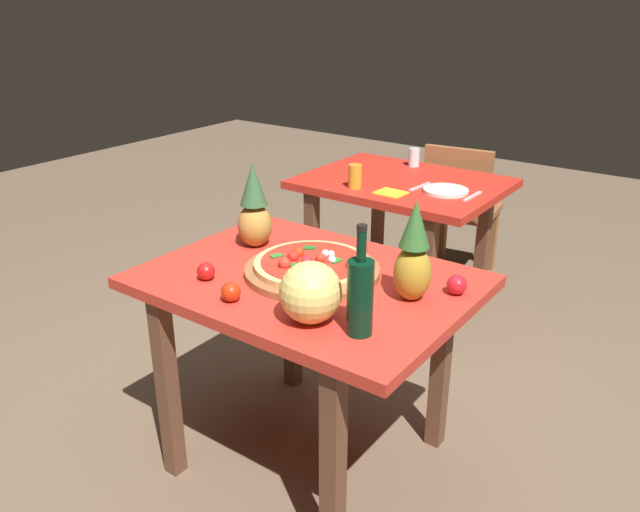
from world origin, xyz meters
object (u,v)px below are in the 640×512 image
at_px(pineapple_left, 413,256).
at_px(fork_utensil, 420,187).
at_px(tomato_beside_pepper, 231,292).
at_px(knife_utensil, 473,196).
at_px(bell_pepper, 411,262).
at_px(wine_bottle, 360,295).
at_px(tomato_at_corner, 457,285).
at_px(dinner_plate, 446,191).
at_px(drinking_glass_juice, 355,176).
at_px(tomato_near_board, 206,271).
at_px(napkin_folded, 391,193).
at_px(background_table, 402,201).
at_px(pineapple_right, 254,210).
at_px(drinking_glass_water, 414,157).
at_px(dining_chair, 460,205).
at_px(pizza, 311,263).
at_px(melon, 311,292).
at_px(pizza_board, 312,270).
at_px(display_table, 308,304).

relative_size(pineapple_left, fork_utensil, 1.84).
bearing_deg(fork_utensil, tomato_beside_pepper, -80.86).
bearing_deg(knife_utensil, fork_utensil, -178.39).
bearing_deg(fork_utensil, bell_pepper, -59.19).
height_order(wine_bottle, pineapple_left, same).
bearing_deg(tomato_at_corner, bell_pepper, 164.32).
distance_m(fork_utensil, knife_utensil, 0.28).
bearing_deg(dinner_plate, pineapple_left, -69.70).
bearing_deg(drinking_glass_juice, tomato_near_board, -81.36).
bearing_deg(napkin_folded, pineapple_left, -56.82).
distance_m(background_table, pineapple_right, 1.17).
distance_m(tomato_near_board, knife_utensil, 1.46).
distance_m(drinking_glass_juice, drinking_glass_water, 0.55).
relative_size(background_table, dining_chair, 1.18).
distance_m(pizza, tomato_beside_pepper, 0.33).
bearing_deg(dinner_plate, tomato_near_board, -98.67).
bearing_deg(napkin_folded, knife_utensil, 27.05).
bearing_deg(tomato_near_board, pineapple_left, 23.74).
distance_m(background_table, tomato_beside_pepper, 1.57).
distance_m(dining_chair, wine_bottle, 2.22).
height_order(background_table, drinking_glass_water, drinking_glass_water).
distance_m(dinner_plate, fork_utensil, 0.14).
bearing_deg(pineapple_left, dining_chair, 109.06).
relative_size(background_table, pineapple_left, 3.04).
height_order(drinking_glass_water, knife_utensil, drinking_glass_water).
distance_m(pineapple_left, bell_pepper, 0.22).
distance_m(dining_chair, pineapple_right, 1.81).
distance_m(pineapple_left, knife_utensil, 1.18).
height_order(pineapple_left, drinking_glass_water, pineapple_left).
relative_size(pineapple_right, melon, 1.74).
relative_size(tomato_at_corner, tomato_near_board, 1.07).
height_order(pizza, pineapple_right, pineapple_right).
distance_m(wine_bottle, bell_pepper, 0.47).
distance_m(pizza_board, pizza, 0.03).
xyz_separation_m(background_table, tomato_beside_pepper, (0.24, -1.55, 0.15)).
bearing_deg(bell_pepper, pizza, -143.38).
bearing_deg(tomato_at_corner, pineapple_right, -175.74).
xyz_separation_m(pizza_board, dinner_plate, (-0.05, 1.16, -0.00)).
height_order(dining_chair, drinking_glass_water, drinking_glass_water).
bearing_deg(drinking_glass_juice, pineapple_left, -48.78).
height_order(pineapple_left, melon, pineapple_left).
bearing_deg(pineapple_left, knife_utensil, 103.84).
distance_m(display_table, bell_pepper, 0.39).
bearing_deg(display_table, bell_pepper, 40.03).
xyz_separation_m(wine_bottle, pineapple_left, (0.01, 0.28, 0.03)).
relative_size(pizza, pineapple_right, 1.24).
bearing_deg(tomato_at_corner, pizza, -162.59).
distance_m(background_table, pineapple_left, 1.41).
height_order(pizza_board, pineapple_right, pineapple_right).
bearing_deg(fork_utensil, knife_utensil, 5.10).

